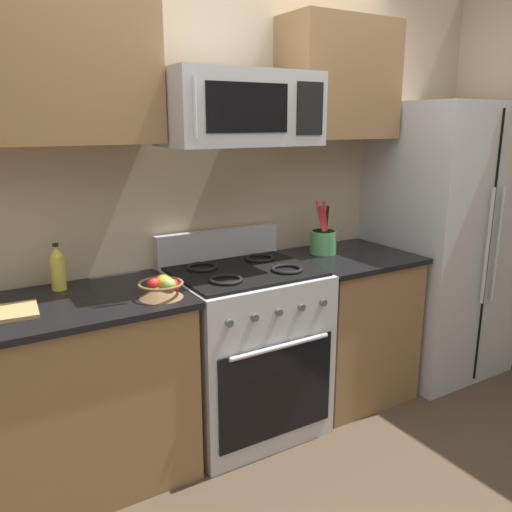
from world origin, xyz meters
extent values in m
plane|color=#473828|center=(0.00, 0.00, 0.00)|extent=(16.00, 16.00, 0.00)
cube|color=tan|center=(0.00, 1.04, 1.30)|extent=(8.00, 0.10, 2.60)
cube|color=olive|center=(-0.96, 0.65, 0.44)|extent=(1.10, 0.61, 0.88)
cube|color=black|center=(-0.96, 0.65, 0.90)|extent=(1.14, 0.65, 0.03)
cube|color=#B2B5BA|center=(0.00, 0.65, 0.46)|extent=(0.76, 0.65, 0.91)
cube|color=black|center=(0.00, 0.31, 0.36)|extent=(0.67, 0.01, 0.51)
cylinder|color=#B2B5BA|center=(0.00, 0.29, 0.62)|extent=(0.57, 0.02, 0.02)
cube|color=black|center=(0.00, 0.65, 0.92)|extent=(0.73, 0.59, 0.02)
cube|color=#B2B5BA|center=(0.00, 0.94, 1.00)|extent=(0.76, 0.06, 0.18)
torus|color=black|center=(-0.18, 0.51, 0.93)|extent=(0.17, 0.17, 0.02)
torus|color=black|center=(0.18, 0.51, 0.93)|extent=(0.17, 0.17, 0.02)
torus|color=black|center=(-0.18, 0.78, 0.93)|extent=(0.17, 0.17, 0.02)
torus|color=black|center=(0.18, 0.78, 0.93)|extent=(0.17, 0.17, 0.02)
cylinder|color=#4C4C51|center=(-0.27, 0.31, 0.79)|extent=(0.04, 0.02, 0.04)
cylinder|color=#4C4C51|center=(-0.14, 0.31, 0.79)|extent=(0.04, 0.02, 0.04)
cylinder|color=#4C4C51|center=(0.00, 0.31, 0.79)|extent=(0.04, 0.02, 0.04)
cylinder|color=#4C4C51|center=(0.14, 0.31, 0.79)|extent=(0.04, 0.02, 0.04)
cylinder|color=#4C4C51|center=(0.27, 0.31, 0.79)|extent=(0.04, 0.02, 0.04)
cube|color=olive|center=(0.74, 0.65, 0.44)|extent=(0.66, 0.61, 0.88)
cube|color=black|center=(0.74, 0.65, 0.90)|extent=(0.70, 0.65, 0.03)
cube|color=#B2B5BA|center=(1.53, 0.63, 0.91)|extent=(0.83, 0.72, 1.81)
cube|color=black|center=(1.53, 0.26, 0.91)|extent=(0.01, 0.01, 1.72)
cylinder|color=#B2B5BA|center=(1.48, 0.24, 0.95)|extent=(0.02, 0.02, 0.73)
cylinder|color=#B2B5BA|center=(1.58, 0.24, 0.95)|extent=(0.02, 0.02, 0.73)
cube|color=#B2B5BA|center=(0.00, 0.68, 1.75)|extent=(0.79, 0.40, 0.36)
cube|color=black|center=(-0.07, 0.47, 1.75)|extent=(0.43, 0.01, 0.22)
cube|color=black|center=(0.28, 0.47, 1.75)|extent=(0.16, 0.01, 0.25)
cylinder|color=#B2B5BA|center=(-0.35, 0.45, 1.75)|extent=(0.02, 0.02, 0.25)
cube|color=olive|center=(-0.96, 0.82, 1.93)|extent=(1.13, 0.34, 0.67)
cube|color=olive|center=(0.75, 0.82, 1.93)|extent=(0.69, 0.34, 0.67)
cylinder|color=#59AD66|center=(0.62, 0.76, 0.98)|extent=(0.16, 0.16, 0.14)
cylinder|color=black|center=(0.62, 0.76, 0.99)|extent=(0.13, 0.13, 0.12)
cylinder|color=black|center=(0.64, 0.76, 1.07)|extent=(0.02, 0.05, 0.27)
cylinder|color=red|center=(0.63, 0.75, 1.09)|extent=(0.08, 0.05, 0.30)
cylinder|color=yellow|center=(0.65, 0.77, 1.07)|extent=(0.03, 0.05, 0.27)
cylinder|color=red|center=(0.62, 0.75, 1.07)|extent=(0.06, 0.04, 0.27)
cylinder|color=red|center=(0.61, 0.76, 1.09)|extent=(0.04, 0.10, 0.29)
cone|color=brown|center=(-0.53, 0.49, 0.94)|extent=(0.20, 0.20, 0.07)
torus|color=brown|center=(-0.53, 0.49, 0.98)|extent=(0.21, 0.21, 0.01)
sphere|color=red|center=(-0.55, 0.52, 0.97)|extent=(0.06, 0.06, 0.06)
sphere|color=orange|center=(-0.51, 0.52, 0.97)|extent=(0.08, 0.08, 0.08)
sphere|color=yellow|center=(-0.50, 0.48, 0.97)|extent=(0.07, 0.07, 0.07)
sphere|color=#9EB74C|center=(-0.50, 0.47, 0.97)|extent=(0.07, 0.07, 0.07)
sphere|color=red|center=(-0.47, 0.50, 0.95)|extent=(0.08, 0.08, 0.08)
cylinder|color=gold|center=(-0.90, 0.85, 0.99)|extent=(0.07, 0.07, 0.17)
cone|color=gold|center=(-0.90, 0.85, 1.10)|extent=(0.06, 0.06, 0.05)
cylinder|color=black|center=(-0.90, 0.85, 1.13)|extent=(0.03, 0.03, 0.01)
camera|label=1|loc=(-1.34, -1.69, 1.69)|focal=36.88mm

